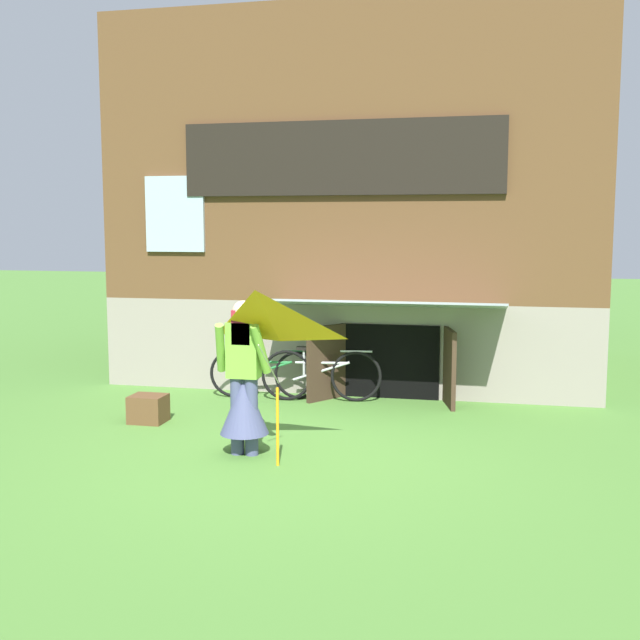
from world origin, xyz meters
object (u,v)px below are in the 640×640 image
Objects in this scene: person at (244,390)px; kite at (255,339)px; bicycle_silver at (321,375)px; bicycle_green at (266,373)px; wooden_crate at (148,409)px.

kite is at bearing -84.45° from person.
bicycle_green is at bearing 171.45° from bicycle_silver.
person reaches higher than bicycle_green.
bicycle_green is at bearing 104.97° from kite.
bicycle_silver is 1.04× the size of bicycle_green.
kite is 1.03× the size of bicycle_green.
kite is at bearing -40.91° from wooden_crate.
bicycle_silver is (-0.07, 3.27, -0.97)m from kite.
bicycle_silver is (0.26, 2.65, -0.33)m from person.
kite is 3.53m from bicycle_green.
person is 1.02× the size of bicycle_green.
bicycle_silver is at bearing 62.22° from person.
kite reaches higher than bicycle_silver.
person is at bearing -83.91° from bicycle_green.
person is 0.99× the size of bicycle_silver.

